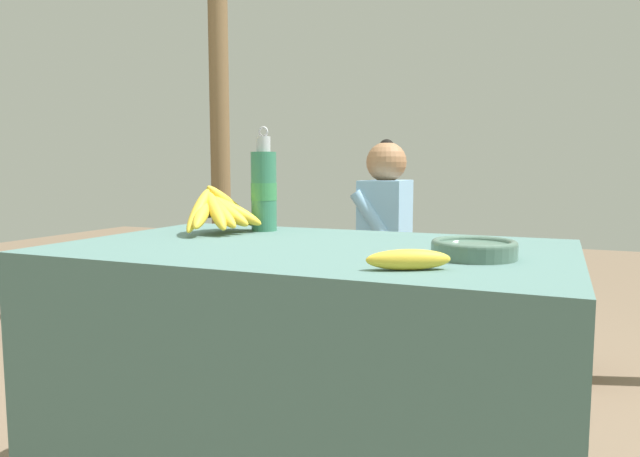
# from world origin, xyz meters

# --- Properties ---
(market_counter) EXTENTS (1.31, 0.81, 0.75)m
(market_counter) POSITION_xyz_m (0.00, 0.00, 0.37)
(market_counter) COLOR #4C706B
(market_counter) RESTS_ON ground_plane
(banana_bunch_ripe) EXTENTS (0.20, 0.33, 0.16)m
(banana_bunch_ripe) POSITION_xyz_m (-0.37, 0.15, 0.82)
(banana_bunch_ripe) COLOR #4C381E
(banana_bunch_ripe) RESTS_ON market_counter
(serving_bowl) EXTENTS (0.19, 0.19, 0.04)m
(serving_bowl) POSITION_xyz_m (0.42, -0.05, 0.77)
(serving_bowl) COLOR #4C6B5B
(serving_bowl) RESTS_ON market_counter
(water_bottle) EXTENTS (0.08, 0.08, 0.34)m
(water_bottle) POSITION_xyz_m (-0.29, 0.27, 0.88)
(water_bottle) COLOR #337556
(water_bottle) RESTS_ON market_counter
(loose_banana_front) EXTENTS (0.17, 0.12, 0.04)m
(loose_banana_front) POSITION_xyz_m (0.33, -0.26, 0.77)
(loose_banana_front) COLOR gold
(loose_banana_front) RESTS_ON market_counter
(wooden_bench) EXTENTS (1.38, 0.32, 0.42)m
(wooden_bench) POSITION_xyz_m (0.04, 1.33, 0.35)
(wooden_bench) COLOR brown
(wooden_bench) RESTS_ON ground_plane
(seated_vendor) EXTENTS (0.41, 0.40, 1.09)m
(seated_vendor) POSITION_xyz_m (-0.22, 1.29, 0.63)
(seated_vendor) COLOR #564C60
(seated_vendor) RESTS_ON ground_plane
(banana_bunch_green) EXTENTS (0.18, 0.27, 0.13)m
(banana_bunch_green) POSITION_xyz_m (0.45, 1.33, 0.48)
(banana_bunch_green) COLOR #4C381E
(banana_bunch_green) RESTS_ON wooden_bench
(support_post_near) EXTENTS (0.12, 0.12, 2.43)m
(support_post_near) POSITION_xyz_m (-1.29, 1.58, 1.22)
(support_post_near) COLOR brown
(support_post_near) RESTS_ON ground_plane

